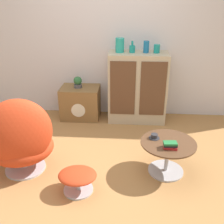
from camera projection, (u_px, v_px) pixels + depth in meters
The scene contains 14 objects.
ground_plane at pixel (95, 169), 3.17m from camera, with size 12.00×12.00×0.00m, color #A87542.
wall_back at pixel (106, 37), 4.15m from camera, with size 6.40×0.06×2.60m.
sideboard at pixel (137, 87), 4.19m from camera, with size 0.91×0.48×1.11m.
tv_console at pixel (81, 102), 4.37m from camera, with size 0.63×0.47×0.53m.
egg_chair at pixel (21, 140), 2.93m from camera, with size 0.90×0.87×0.96m.
ottoman at pixel (78, 177), 2.75m from camera, with size 0.41×0.35×0.24m.
coffee_table at pixel (167, 152), 3.01m from camera, with size 0.63×0.63×0.40m.
vase_leftmost at pixel (120, 45), 3.93m from camera, with size 0.13×0.13×0.22m.
vase_inner_left at pixel (132, 49), 3.94m from camera, with size 0.09×0.09×0.17m.
vase_inner_right at pixel (146, 47), 3.92m from camera, with size 0.08×0.08×0.18m.
vase_rightmost at pixel (157, 49), 3.92m from camera, with size 0.09×0.09×0.13m.
potted_plant at pixel (78, 82), 4.23m from camera, with size 0.13×0.13×0.18m.
teacup at pixel (154, 137), 3.03m from camera, with size 0.13×0.13×0.05m.
book_stack at pixel (170, 145), 2.83m from camera, with size 0.16×0.10×0.07m.
Camera 1 is at (0.39, -2.57, 1.95)m, focal length 42.00 mm.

